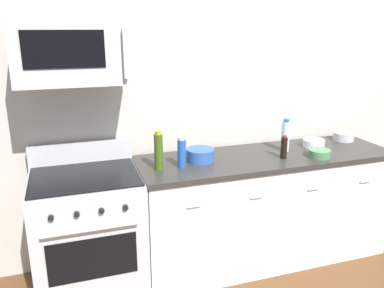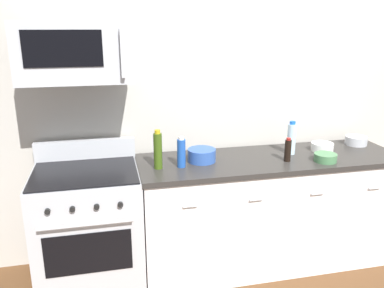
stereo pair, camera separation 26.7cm
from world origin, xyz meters
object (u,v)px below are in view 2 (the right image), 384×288
object	(u,v)px
bottle_water_clear	(291,138)
bottle_soy_sauce_dark	(288,150)
range_oven	(90,228)
bowl_white_ceramic	(322,147)
microwave	(75,52)
bottle_soda_blue	(181,153)
bowl_steel_prep	(356,140)
bowl_blue_mixing	(202,155)
bowl_green_glaze	(325,157)
bottle_olive_oil	(158,150)

from	to	relation	value
bottle_water_clear	bottle_soy_sauce_dark	bearing A→B (deg)	-123.42
range_oven	bowl_white_ceramic	xyz separation A→B (m)	(1.91, 0.06, 0.49)
microwave	bottle_soy_sauce_dark	distance (m)	1.69
range_oven	bottle_soda_blue	distance (m)	0.89
bowl_steel_prep	bowl_blue_mixing	size ratio (longest dim) A/B	0.86
range_oven	bowl_steel_prep	xyz separation A→B (m)	(2.29, 0.16, 0.49)
range_oven	bottle_water_clear	distance (m)	1.72
microwave	bottle_water_clear	bearing A→B (deg)	0.13
bottle_water_clear	bowl_green_glaze	world-z (taller)	bottle_water_clear
bottle_olive_oil	bowl_blue_mixing	world-z (taller)	bottle_olive_oil
bottle_soda_blue	bowl_white_ceramic	bearing A→B (deg)	5.88
bowl_green_glaze	bottle_water_clear	bearing A→B (deg)	126.92
bottle_water_clear	bottle_olive_oil	bearing A→B (deg)	-174.52
bottle_soy_sauce_dark	bottle_water_clear	xyz separation A→B (m)	(0.11, 0.16, 0.04)
bottle_soda_blue	microwave	bearing A→B (deg)	171.17
range_oven	bowl_white_ceramic	distance (m)	1.97
range_oven	microwave	size ratio (longest dim) A/B	1.44
range_oven	bowl_white_ceramic	size ratio (longest dim) A/B	5.95
bottle_water_clear	bowl_blue_mixing	bearing A→B (deg)	-178.34
bowl_green_glaze	bowl_blue_mixing	world-z (taller)	bowl_blue_mixing
bottle_water_clear	bowl_steel_prep	bearing A→B (deg)	9.30
microwave	bowl_green_glaze	world-z (taller)	microwave
bottle_soy_sauce_dark	bottle_water_clear	distance (m)	0.20
bottle_soy_sauce_dark	bowl_blue_mixing	bearing A→B (deg)	167.66
bottle_olive_oil	bowl_steel_prep	distance (m)	1.78
bottle_water_clear	bowl_blue_mixing	size ratio (longest dim) A/B	1.25
range_oven	microwave	world-z (taller)	microwave
bottle_olive_oil	bottle_water_clear	xyz separation A→B (m)	(1.09, 0.11, -0.01)
microwave	bottle_olive_oil	size ratio (longest dim) A/B	2.58
range_oven	bowl_steel_prep	bearing A→B (deg)	3.96
bottle_olive_oil	bowl_green_glaze	bearing A→B (deg)	-5.72
microwave	bottle_water_clear	world-z (taller)	microwave
bowl_white_ceramic	bottle_soda_blue	bearing A→B (deg)	-174.12
bowl_white_ceramic	range_oven	bearing A→B (deg)	-178.12
bottle_soda_blue	bowl_steel_prep	world-z (taller)	bottle_soda_blue
bowl_white_ceramic	bowl_steel_prep	distance (m)	0.39
range_oven	bottle_soda_blue	size ratio (longest dim) A/B	4.66
microwave	bowl_steel_prep	xyz separation A→B (m)	(2.29, 0.11, -0.79)
microwave	bowl_white_ceramic	xyz separation A→B (m)	(1.91, 0.02, -0.79)
bottle_water_clear	bowl_green_glaze	size ratio (longest dim) A/B	1.58
microwave	bowl_blue_mixing	size ratio (longest dim) A/B	3.46
bottle_olive_oil	bowl_steel_prep	size ratio (longest dim) A/B	1.56
microwave	bottle_soy_sauce_dark	bearing A→B (deg)	-6.00
bowl_white_ceramic	bowl_blue_mixing	bearing A→B (deg)	-178.03
range_oven	bowl_green_glaze	distance (m)	1.86
microwave	bowl_steel_prep	bearing A→B (deg)	2.84
bottle_soda_blue	bottle_water_clear	bearing A→B (deg)	6.85
microwave	bottle_olive_oil	world-z (taller)	microwave
bowl_steel_prep	bottle_soy_sauce_dark	bearing A→B (deg)	-160.74
bottle_soy_sauce_dark	bowl_green_glaze	world-z (taller)	bottle_soy_sauce_dark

